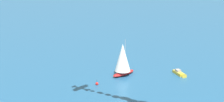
{
  "coord_description": "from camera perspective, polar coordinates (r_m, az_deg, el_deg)",
  "views": [
    {
      "loc": [
        -109.12,
        42.37,
        50.58
      ],
      "look_at": [
        0.0,
        0.0,
        18.76
      ],
      "focal_mm": 67.6,
      "sensor_mm": 36.0,
      "label": 1
    }
  ],
  "objects": [
    {
      "name": "motorboat_near_centre",
      "position": [
        161.39,
        9.17,
        -3.03
      ],
      "size": [
        7.75,
        2.13,
        2.24
      ],
      "color": "gold",
      "rests_on": "ground_plane"
    },
    {
      "name": "marker_buoy",
      "position": [
        149.25,
        -2.05,
        -4.45
      ],
      "size": [
        1.1,
        1.1,
        2.1
      ],
      "color": "red",
      "rests_on": "ground_plane"
    },
    {
      "name": "sailboat_far_stbd",
      "position": [
        157.33,
        1.46,
        -1.13
      ],
      "size": [
        7.81,
        11.04,
        13.86
      ],
      "color": "#B21E1E",
      "rests_on": "ground_plane"
    }
  ]
}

